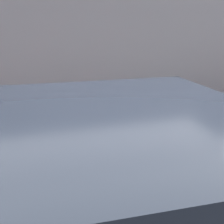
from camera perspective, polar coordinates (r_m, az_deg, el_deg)
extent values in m
cube|color=#9E9B96|center=(4.85, -6.13, -10.10)|extent=(24.00, 2.80, 0.10)
cube|color=gray|center=(6.92, -11.74, 18.89)|extent=(24.00, 0.30, 5.08)
cylinder|color=slate|center=(3.58, 0.00, -10.07)|extent=(0.07, 0.07, 1.02)
cube|color=black|center=(3.34, 0.00, 0.06)|extent=(0.17, 0.11, 0.29)
cube|color=gray|center=(3.28, 0.33, 0.15)|extent=(0.09, 0.01, 0.10)
cylinder|color=slate|center=(3.29, 0.00, 3.38)|extent=(0.19, 0.09, 0.19)
cylinder|color=black|center=(3.29, 8.90, -18.90)|extent=(0.65, 0.25, 0.64)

